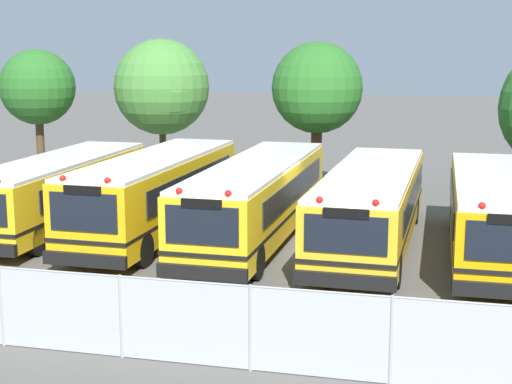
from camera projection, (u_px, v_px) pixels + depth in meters
The scene contains 10 objects.
ground_plane at pixel (314, 244), 24.26m from camera, with size 160.00×160.00×0.00m, color #595651.
school_bus_0 at pixel (59, 190), 26.26m from camera, with size 2.56×10.05×2.54m.
school_bus_1 at pixel (156, 192), 25.11m from camera, with size 2.67×10.26×2.78m.
school_bus_2 at pixel (257, 197), 24.56m from camera, with size 2.54×11.50×2.66m.
school_bus_3 at pixel (371, 204), 23.71m from camera, with size 2.80×11.13×2.56m.
school_bus_4 at pixel (497, 212), 22.48m from camera, with size 2.63×10.15×2.59m.
tree_0 at pixel (36, 89), 34.67m from camera, with size 3.42×3.42×6.09m.
tree_1 at pixel (163, 88), 34.82m from camera, with size 4.38×4.38×6.57m.
tree_2 at pixel (318, 89), 31.69m from camera, with size 3.79×3.79×6.41m.
chainlink_fence at pixel (184, 320), 14.90m from camera, with size 24.03×0.07×1.73m.
Camera 1 is at (3.79, -23.30, 6.13)m, focal length 53.58 mm.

